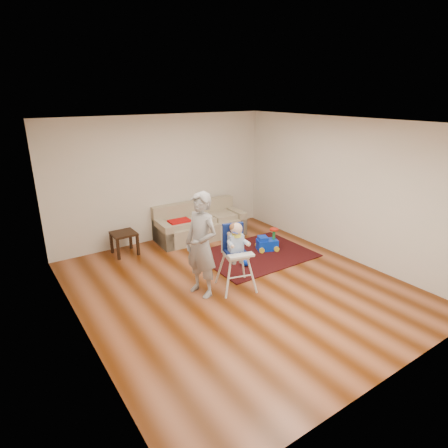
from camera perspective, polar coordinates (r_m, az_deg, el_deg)
ground at (r=6.48m, az=2.01°, el=-9.36°), size 5.50×5.50×0.00m
room_envelope at (r=6.23m, az=-0.65°, el=7.93°), size 5.04×5.52×2.72m
sofa at (r=8.41m, az=-3.65°, el=0.44°), size 2.04×0.93×0.77m
side_table at (r=7.84m, az=-14.92°, el=-2.86°), size 0.46×0.46×0.46m
area_rug at (r=7.65m, az=4.91°, el=-4.63°), size 2.15×1.62×0.02m
ride_on_toy at (r=7.79m, az=6.62°, el=-2.34°), size 0.50×0.43×0.46m
toy_ball at (r=7.10m, az=3.26°, el=-5.77°), size 0.16×0.16×0.16m
high_chair at (r=6.16m, az=1.83°, el=-5.10°), size 0.66×0.66×1.17m
adult at (r=5.89m, az=-3.48°, el=-3.23°), size 0.56×0.71×1.71m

